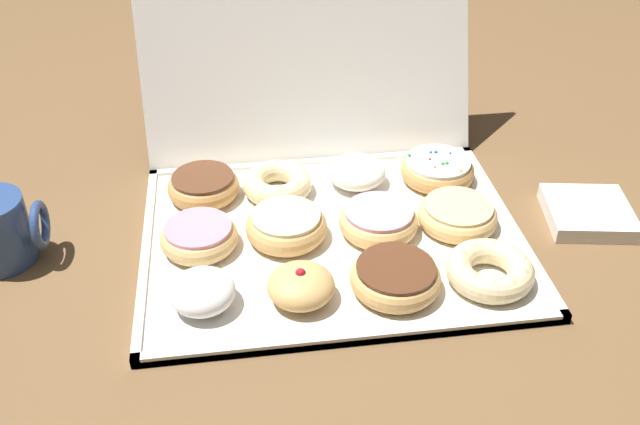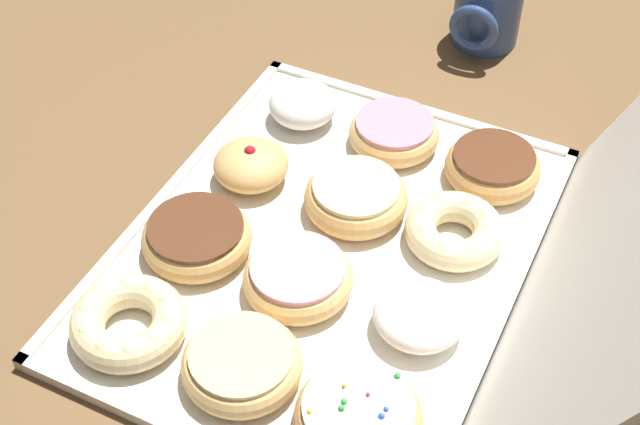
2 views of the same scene
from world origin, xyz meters
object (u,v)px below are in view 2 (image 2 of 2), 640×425
(powdered_filled_donut_10, at_px, (419,315))
(sprinkle_donut_11, at_px, (358,416))
(cruller_donut_3, at_px, (128,322))
(chocolate_frosted_donut_8, at_px, (493,166))
(cruller_donut_9, at_px, (455,230))
(coffee_mug, at_px, (487,9))
(donut_box, at_px, (326,250))
(glazed_ring_donut_5, at_px, (356,197))
(jelly_filled_donut_1, at_px, (251,165))
(chocolate_frosted_donut_2, at_px, (197,237))
(powdered_filled_donut_0, at_px, (303,104))
(pink_frosted_donut_6, at_px, (298,278))
(glazed_ring_donut_7, at_px, (239,362))
(pink_frosted_donut_4, at_px, (397,133))

(powdered_filled_donut_10, height_order, sprinkle_donut_11, powdered_filled_donut_10)
(cruller_donut_3, relative_size, chocolate_frosted_donut_8, 1.05)
(cruller_donut_9, xyz_separation_m, coffee_mug, (-0.39, -0.10, 0.02))
(donut_box, xyz_separation_m, glazed_ring_donut_5, (-0.07, 0.01, 0.03))
(powdered_filled_donut_10, distance_m, sprinkle_donut_11, 0.13)
(jelly_filled_donut_1, height_order, cruller_donut_3, jelly_filled_donut_1)
(glazed_ring_donut_5, bearing_deg, chocolate_frosted_donut_2, -44.90)
(jelly_filled_donut_1, distance_m, glazed_ring_donut_5, 0.13)
(powdered_filled_donut_0, xyz_separation_m, jelly_filled_donut_1, (0.12, -0.00, -0.00))
(pink_frosted_donut_6, relative_size, glazed_ring_donut_7, 0.98)
(donut_box, distance_m, glazed_ring_donut_7, 0.18)
(chocolate_frosted_donut_2, relative_size, cruller_donut_3, 1.02)
(pink_frosted_donut_6, height_order, powdered_filled_donut_10, powdered_filled_donut_10)
(glazed_ring_donut_5, xyz_separation_m, pink_frosted_donut_6, (0.13, -0.00, -0.00))
(chocolate_frosted_donut_8, distance_m, cruller_donut_9, 0.11)
(glazed_ring_donut_5, bearing_deg, powdered_filled_donut_10, 45.11)
(pink_frosted_donut_4, xyz_separation_m, cruller_donut_9, (0.12, 0.12, -0.00))
(powdered_filled_donut_10, bearing_deg, sprinkle_donut_11, -3.24)
(pink_frosted_donut_6, bearing_deg, cruller_donut_9, 138.26)
(pink_frosted_donut_6, bearing_deg, glazed_ring_donut_5, 177.87)
(powdered_filled_donut_0, xyz_separation_m, coffee_mug, (-0.27, 0.14, 0.02))
(glazed_ring_donut_7, xyz_separation_m, sprinkle_donut_11, (0.00, 0.12, 0.00))
(cruller_donut_3, relative_size, cruller_donut_9, 1.07)
(cruller_donut_9, distance_m, sprinkle_donut_11, 0.26)
(chocolate_frosted_donut_2, relative_size, powdered_filled_donut_10, 1.29)
(donut_box, xyz_separation_m, chocolate_frosted_donut_8, (-0.18, 0.13, 0.02))
(jelly_filled_donut_1, height_order, coffee_mug, coffee_mug)
(chocolate_frosted_donut_8, height_order, cruller_donut_9, chocolate_frosted_donut_8)
(cruller_donut_3, bearing_deg, chocolate_frosted_donut_8, 146.06)
(powdered_filled_donut_10, bearing_deg, pink_frosted_donut_4, -152.92)
(donut_box, distance_m, cruller_donut_9, 0.14)
(pink_frosted_donut_6, bearing_deg, chocolate_frosted_donut_2, -91.57)
(chocolate_frosted_donut_2, bearing_deg, glazed_ring_donut_7, 44.94)
(cruller_donut_9, bearing_deg, pink_frosted_donut_4, -135.76)
(powdered_filled_donut_0, bearing_deg, cruller_donut_3, -0.58)
(pink_frosted_donut_4, relative_size, cruller_donut_9, 1.00)
(powdered_filled_donut_0, bearing_deg, powdered_filled_donut_10, 45.95)
(pink_frosted_donut_6, distance_m, coffee_mug, 0.52)
(cruller_donut_3, relative_size, glazed_ring_donut_7, 1.00)
(powdered_filled_donut_10, bearing_deg, glazed_ring_donut_5, -134.89)
(glazed_ring_donut_7, xyz_separation_m, cruller_donut_9, (-0.25, 0.12, -0.00))
(donut_box, height_order, pink_frosted_donut_6, pink_frosted_donut_6)
(chocolate_frosted_donut_2, height_order, glazed_ring_donut_5, glazed_ring_donut_5)
(sprinkle_donut_11, bearing_deg, powdered_filled_donut_0, -146.83)
(pink_frosted_donut_4, distance_m, powdered_filled_donut_10, 0.28)
(jelly_filled_donut_1, distance_m, coffee_mug, 0.42)
(jelly_filled_donut_1, bearing_deg, coffee_mug, 159.56)
(glazed_ring_donut_5, relative_size, powdered_filled_donut_10, 1.27)
(cruller_donut_3, height_order, pink_frosted_donut_6, pink_frosted_donut_6)
(glazed_ring_donut_7, xyz_separation_m, chocolate_frosted_donut_8, (-0.36, 0.13, 0.00))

